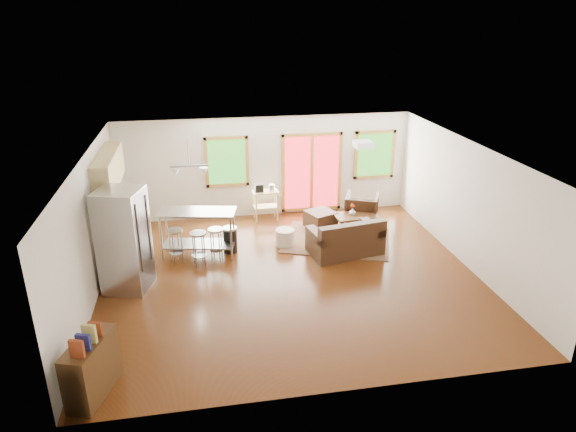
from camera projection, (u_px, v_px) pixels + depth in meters
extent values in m
cube|color=#391A08|center=(291.00, 276.00, 10.49)|extent=(7.50, 7.00, 0.02)
cube|color=silver|center=(291.00, 151.00, 9.51)|extent=(7.50, 7.00, 0.02)
cube|color=beige|center=(266.00, 167.00, 13.21)|extent=(7.50, 0.02, 2.60)
cube|color=beige|center=(89.00, 230.00, 9.38)|extent=(0.02, 7.00, 2.60)
cube|color=beige|center=(469.00, 205.00, 10.62)|extent=(0.02, 7.00, 2.60)
cube|color=beige|center=(339.00, 314.00, 6.79)|extent=(7.50, 0.02, 2.60)
cube|color=#245B1A|center=(227.00, 162.00, 12.92)|extent=(0.94, 0.02, 1.14)
cube|color=olive|center=(226.00, 138.00, 12.70)|extent=(1.10, 0.05, 0.08)
cube|color=olive|center=(228.00, 185.00, 13.15)|extent=(1.10, 0.05, 0.08)
cube|color=olive|center=(206.00, 163.00, 12.84)|extent=(0.08, 0.05, 1.30)
cube|color=olive|center=(247.00, 161.00, 13.01)|extent=(0.08, 0.05, 1.30)
cube|color=red|center=(312.00, 172.00, 13.43)|extent=(1.44, 0.02, 1.94)
cube|color=olive|center=(312.00, 134.00, 13.06)|extent=(1.60, 0.05, 0.08)
cube|color=olive|center=(311.00, 208.00, 13.81)|extent=(1.60, 0.05, 0.08)
cube|color=olive|center=(283.00, 174.00, 13.31)|extent=(0.08, 0.05, 2.10)
cube|color=olive|center=(340.00, 171.00, 13.56)|extent=(0.08, 0.05, 2.10)
cube|color=olive|center=(312.00, 172.00, 13.43)|extent=(0.08, 0.05, 1.94)
cube|color=#245B1A|center=(375.00, 155.00, 13.56)|extent=(0.94, 0.02, 1.14)
cube|color=olive|center=(376.00, 132.00, 13.34)|extent=(1.10, 0.05, 0.08)
cube|color=olive|center=(373.00, 177.00, 13.79)|extent=(1.10, 0.05, 0.08)
cube|color=olive|center=(356.00, 156.00, 13.48)|extent=(0.08, 0.05, 1.30)
cube|color=olive|center=(393.00, 154.00, 13.65)|extent=(0.08, 0.05, 1.30)
cube|color=#4D613C|center=(336.00, 240.00, 12.10)|extent=(2.92, 2.60, 0.02)
cube|color=black|center=(345.00, 244.00, 11.40)|extent=(1.69, 1.15, 0.44)
cube|color=black|center=(353.00, 233.00, 10.95)|extent=(1.57, 0.48, 0.39)
cube|color=black|center=(317.00, 236.00, 11.07)|extent=(0.36, 0.90, 0.17)
cube|color=black|center=(372.00, 227.00, 11.51)|extent=(0.36, 0.90, 0.17)
cube|color=black|center=(330.00, 234.00, 11.23)|extent=(0.73, 0.68, 0.12)
cube|color=black|center=(358.00, 229.00, 11.45)|extent=(0.73, 0.68, 0.12)
cube|color=#392410|center=(356.00, 216.00, 12.51)|extent=(1.07, 0.68, 0.04)
cube|color=#392410|center=(342.00, 229.00, 12.29)|extent=(0.07, 0.07, 0.37)
cube|color=#392410|center=(375.00, 225.00, 12.48)|extent=(0.07, 0.07, 0.37)
cube|color=#392410|center=(336.00, 222.00, 12.69)|extent=(0.07, 0.07, 0.37)
cube|color=#392410|center=(368.00, 218.00, 12.89)|extent=(0.07, 0.07, 0.37)
imported|color=black|center=(362.00, 207.00, 13.03)|extent=(1.03, 1.00, 0.82)
cube|color=black|center=(321.00, 219.00, 12.76)|extent=(0.83, 0.83, 0.42)
cylinder|color=silver|center=(285.00, 237.00, 11.80)|extent=(0.47, 0.47, 0.38)
imported|color=silver|center=(352.00, 212.00, 12.50)|extent=(0.19, 0.20, 0.16)
sphere|color=#BA2609|center=(353.00, 206.00, 12.48)|extent=(0.07, 0.07, 0.06)
sphere|color=#BA2609|center=(352.00, 206.00, 12.42)|extent=(0.07, 0.07, 0.06)
sphere|color=#BA2609|center=(352.00, 205.00, 12.47)|extent=(0.07, 0.07, 0.06)
cube|color=tan|center=(123.00, 235.00, 11.30)|extent=(0.60, 2.20, 0.90)
cube|color=black|center=(120.00, 215.00, 11.13)|extent=(0.64, 2.24, 0.04)
cube|color=tan|center=(108.00, 170.00, 10.72)|extent=(0.36, 2.20, 0.70)
cylinder|color=#B7BABC|center=(117.00, 219.00, 10.63)|extent=(0.12, 0.12, 0.18)
cube|color=black|center=(122.00, 203.00, 11.45)|extent=(0.22, 0.18, 0.20)
cube|color=#B7BABC|center=(124.00, 241.00, 9.67)|extent=(0.99, 0.98, 2.01)
cube|color=gray|center=(144.00, 241.00, 9.63)|extent=(0.23, 0.72, 1.97)
cylinder|color=gray|center=(139.00, 239.00, 9.34)|extent=(0.03, 0.03, 1.34)
cylinder|color=gray|center=(149.00, 228.00, 9.80)|extent=(0.03, 0.03, 1.34)
cube|color=#B7BABC|center=(197.00, 212.00, 10.99)|extent=(1.75, 0.97, 0.04)
cube|color=gray|center=(199.00, 244.00, 11.27)|extent=(1.62, 0.86, 0.03)
cylinder|color=gray|center=(161.00, 239.00, 10.96)|extent=(0.05, 0.05, 1.00)
cylinder|color=gray|center=(231.00, 239.00, 10.94)|extent=(0.05, 0.05, 1.00)
cylinder|color=gray|center=(167.00, 230.00, 11.43)|extent=(0.05, 0.05, 1.00)
cylinder|color=gray|center=(234.00, 230.00, 11.41)|extent=(0.05, 0.05, 1.00)
imported|color=silver|center=(217.00, 211.00, 11.07)|extent=(0.14, 0.12, 0.12)
cylinder|color=#B7BABC|center=(175.00, 231.00, 10.80)|extent=(0.47, 0.47, 0.04)
cylinder|color=gray|center=(179.00, 244.00, 11.06)|extent=(0.03, 0.03, 0.71)
cylinder|color=gray|center=(170.00, 246.00, 10.96)|extent=(0.03, 0.03, 0.71)
cylinder|color=gray|center=(174.00, 250.00, 10.81)|extent=(0.03, 0.03, 0.71)
cylinder|color=gray|center=(182.00, 247.00, 10.91)|extent=(0.03, 0.03, 0.71)
cylinder|color=gray|center=(177.00, 252.00, 10.98)|extent=(0.42, 0.42, 0.02)
cylinder|color=#B7BABC|center=(198.00, 233.00, 10.68)|extent=(0.42, 0.42, 0.04)
cylinder|color=gray|center=(202.00, 247.00, 10.93)|extent=(0.03, 0.03, 0.70)
cylinder|color=gray|center=(193.00, 249.00, 10.86)|extent=(0.03, 0.03, 0.70)
cylinder|color=gray|center=(195.00, 252.00, 10.70)|extent=(0.03, 0.03, 0.70)
cylinder|color=gray|center=(204.00, 251.00, 10.77)|extent=(0.03, 0.03, 0.70)
cylinder|color=gray|center=(199.00, 255.00, 10.86)|extent=(0.38, 0.38, 0.02)
cylinder|color=#B7BABC|center=(216.00, 230.00, 10.97)|extent=(0.42, 0.42, 0.04)
cylinder|color=gray|center=(221.00, 243.00, 11.17)|extent=(0.03, 0.03, 0.66)
cylinder|color=gray|center=(213.00, 243.00, 11.19)|extent=(0.03, 0.03, 0.66)
cylinder|color=gray|center=(211.00, 246.00, 11.03)|extent=(0.03, 0.03, 0.66)
cylinder|color=gray|center=(219.00, 247.00, 11.01)|extent=(0.03, 0.03, 0.66)
cylinder|color=gray|center=(217.00, 249.00, 11.14)|extent=(0.38, 0.38, 0.01)
cylinder|color=black|center=(230.00, 240.00, 11.44)|extent=(0.35, 0.35, 0.55)
cylinder|color=#B7BABC|center=(230.00, 228.00, 11.33)|extent=(0.36, 0.36, 0.05)
cube|color=tan|center=(265.00, 192.00, 13.04)|extent=(0.66, 0.45, 0.04)
cube|color=tan|center=(266.00, 206.00, 13.18)|extent=(0.62, 0.42, 0.03)
cube|color=tan|center=(256.00, 209.00, 12.97)|extent=(0.04, 0.04, 0.77)
cube|color=tan|center=(277.00, 207.00, 13.09)|extent=(0.04, 0.04, 0.77)
cube|color=tan|center=(254.00, 204.00, 13.27)|extent=(0.04, 0.04, 0.77)
cube|color=tan|center=(275.00, 203.00, 13.38)|extent=(0.04, 0.04, 0.77)
cube|color=black|center=(259.00, 188.00, 12.96)|extent=(0.21, 0.19, 0.20)
cylinder|color=#B7BABC|center=(272.00, 188.00, 13.03)|extent=(0.15, 0.15, 0.16)
cube|color=#392410|center=(92.00, 368.00, 7.11)|extent=(0.66, 1.04, 0.86)
cube|color=maroon|center=(77.00, 349.00, 6.60)|extent=(0.20, 0.11, 0.26)
cube|color=navy|center=(83.00, 342.00, 6.75)|extent=(0.20, 0.11, 0.24)
cube|color=tan|center=(89.00, 334.00, 6.89)|extent=(0.20, 0.11, 0.28)
cube|color=maroon|center=(95.00, 329.00, 7.05)|extent=(0.20, 0.11, 0.22)
cube|color=white|center=(363.00, 144.00, 10.35)|extent=(0.35, 0.35, 0.12)
cylinder|color=gray|center=(188.00, 152.00, 10.69)|extent=(0.02, 0.02, 0.60)
cube|color=gray|center=(189.00, 166.00, 10.80)|extent=(0.80, 0.04, 0.03)
cone|color=#B7BABC|center=(175.00, 172.00, 10.79)|extent=(0.18, 0.18, 0.14)
cone|color=#B7BABC|center=(204.00, 171.00, 10.89)|extent=(0.18, 0.18, 0.14)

